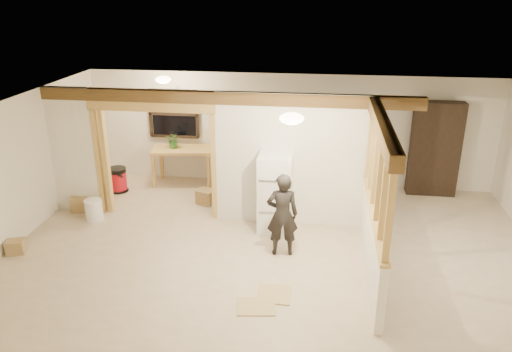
# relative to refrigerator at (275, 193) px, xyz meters

# --- Properties ---
(floor) EXTENTS (9.00, 6.50, 0.01)m
(floor) POSITION_rel_refrigerator_xyz_m (0.05, -0.85, -0.74)
(floor) COLOR beige
(floor) RESTS_ON ground
(ceiling) EXTENTS (9.00, 6.50, 0.01)m
(ceiling) POSITION_rel_refrigerator_xyz_m (0.05, -0.85, 1.77)
(ceiling) COLOR white
(wall_back) EXTENTS (9.00, 0.01, 2.50)m
(wall_back) POSITION_rel_refrigerator_xyz_m (0.05, 2.40, 0.52)
(wall_back) COLOR silver
(wall_back) RESTS_ON floor
(wall_front) EXTENTS (9.00, 0.01, 2.50)m
(wall_front) POSITION_rel_refrigerator_xyz_m (0.05, -4.10, 0.52)
(wall_front) COLOR silver
(wall_front) RESTS_ON floor
(wall_left) EXTENTS (0.01, 6.50, 2.50)m
(wall_left) POSITION_rel_refrigerator_xyz_m (-4.45, -0.85, 0.52)
(wall_left) COLOR silver
(wall_left) RESTS_ON floor
(partition_left_stub) EXTENTS (0.90, 0.12, 2.50)m
(partition_left_stub) POSITION_rel_refrigerator_xyz_m (-4.00, 0.35, 0.52)
(partition_left_stub) COLOR white
(partition_left_stub) RESTS_ON floor
(partition_center) EXTENTS (2.80, 0.12, 2.50)m
(partition_center) POSITION_rel_refrigerator_xyz_m (0.25, 0.35, 0.52)
(partition_center) COLOR white
(partition_center) RESTS_ON floor
(doorway_frame) EXTENTS (2.46, 0.14, 2.20)m
(doorway_frame) POSITION_rel_refrigerator_xyz_m (-2.35, 0.35, 0.37)
(doorway_frame) COLOR tan
(doorway_frame) RESTS_ON floor
(header_beam_back) EXTENTS (7.00, 0.18, 0.22)m
(header_beam_back) POSITION_rel_refrigerator_xyz_m (-0.95, 0.35, 1.65)
(header_beam_back) COLOR brown
(header_beam_back) RESTS_ON ceiling
(header_beam_right) EXTENTS (0.18, 3.30, 0.22)m
(header_beam_right) POSITION_rel_refrigerator_xyz_m (1.65, -1.25, 1.65)
(header_beam_right) COLOR brown
(header_beam_right) RESTS_ON ceiling
(pony_wall) EXTENTS (0.12, 3.20, 1.00)m
(pony_wall) POSITION_rel_refrigerator_xyz_m (1.65, -1.25, -0.23)
(pony_wall) COLOR white
(pony_wall) RESTS_ON floor
(stud_partition) EXTENTS (0.14, 3.20, 1.32)m
(stud_partition) POSITION_rel_refrigerator_xyz_m (1.65, -1.25, 0.93)
(stud_partition) COLOR tan
(stud_partition) RESTS_ON pony_wall
(window_back) EXTENTS (1.12, 0.10, 1.10)m
(window_back) POSITION_rel_refrigerator_xyz_m (-2.55, 2.32, 0.82)
(window_back) COLOR black
(window_back) RESTS_ON wall_back
(ceiling_dome_main) EXTENTS (0.36, 0.36, 0.16)m
(ceiling_dome_main) POSITION_rel_refrigerator_xyz_m (0.35, -1.35, 1.75)
(ceiling_dome_main) COLOR #FFEABF
(ceiling_dome_main) RESTS_ON ceiling
(ceiling_dome_util) EXTENTS (0.32, 0.32, 0.14)m
(ceiling_dome_util) POSITION_rel_refrigerator_xyz_m (-2.45, 1.45, 1.75)
(ceiling_dome_util) COLOR #FFEABF
(ceiling_dome_util) RESTS_ON ceiling
(hanging_bulb) EXTENTS (0.07, 0.07, 0.07)m
(hanging_bulb) POSITION_rel_refrigerator_xyz_m (-1.95, 0.75, 1.45)
(hanging_bulb) COLOR #FFD88C
(hanging_bulb) RESTS_ON ceiling
(refrigerator) EXTENTS (0.60, 0.59, 1.47)m
(refrigerator) POSITION_rel_refrigerator_xyz_m (0.00, 0.00, 0.00)
(refrigerator) COLOR silver
(refrigerator) RESTS_ON floor
(woman) EXTENTS (0.57, 0.42, 1.45)m
(woman) POSITION_rel_refrigerator_xyz_m (0.21, -0.89, -0.01)
(woman) COLOR #2C2929
(woman) RESTS_ON floor
(work_table) EXTENTS (1.44, 0.85, 0.86)m
(work_table) POSITION_rel_refrigerator_xyz_m (-2.26, 1.97, -0.30)
(work_table) COLOR tan
(work_table) RESTS_ON floor
(potted_plant) EXTENTS (0.37, 0.33, 0.36)m
(potted_plant) POSITION_rel_refrigerator_xyz_m (-2.47, 1.96, 0.31)
(potted_plant) COLOR #2B5626
(potted_plant) RESTS_ON work_table
(shop_vac) EXTENTS (0.44, 0.44, 0.56)m
(shop_vac) POSITION_rel_refrigerator_xyz_m (-3.60, 1.35, -0.46)
(shop_vac) COLOR #AD0E19
(shop_vac) RESTS_ON floor
(bookshelf) EXTENTS (1.02, 0.34, 2.04)m
(bookshelf) POSITION_rel_refrigerator_xyz_m (3.19, 2.16, 0.28)
(bookshelf) COLOR black
(bookshelf) RESTS_ON floor
(bucket) EXTENTS (0.43, 0.43, 0.42)m
(bucket) POSITION_rel_refrigerator_xyz_m (-3.51, -0.09, -0.52)
(bucket) COLOR white
(bucket) RESTS_ON floor
(box_util_a) EXTENTS (0.41, 0.38, 0.29)m
(box_util_a) POSITION_rel_refrigerator_xyz_m (-1.55, 0.99, -0.59)
(box_util_a) COLOR #A2824E
(box_util_a) RESTS_ON floor
(box_util_b) EXTENTS (0.42, 0.42, 0.32)m
(box_util_b) POSITION_rel_refrigerator_xyz_m (-3.97, 0.30, -0.58)
(box_util_b) COLOR #A2824E
(box_util_b) RESTS_ON floor
(box_front) EXTENTS (0.35, 0.31, 0.24)m
(box_front) POSITION_rel_refrigerator_xyz_m (-4.28, -1.49, -0.62)
(box_front) COLOR #A2824E
(box_front) RESTS_ON floor
(floor_panel_near) EXTENTS (0.50, 0.50, 0.02)m
(floor_panel_near) POSITION_rel_refrigerator_xyz_m (0.21, -2.12, -0.72)
(floor_panel_near) COLOR tan
(floor_panel_near) RESTS_ON floor
(floor_panel_far) EXTENTS (0.59, 0.50, 0.02)m
(floor_panel_far) POSITION_rel_refrigerator_xyz_m (-0.01, -2.46, -0.73)
(floor_panel_far) COLOR tan
(floor_panel_far) RESTS_ON floor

